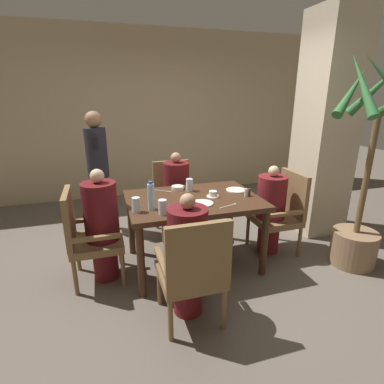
{
  "coord_description": "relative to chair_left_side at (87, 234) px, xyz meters",
  "views": [
    {
      "loc": [
        -0.85,
        -2.75,
        1.76
      ],
      "look_at": [
        0.0,
        0.05,
        0.8
      ],
      "focal_mm": 28.0,
      "sensor_mm": 36.0,
      "label": 1
    }
  ],
  "objects": [
    {
      "name": "glass_tall_mid",
      "position": [
        0.67,
        -0.34,
        0.33
      ],
      "size": [
        0.07,
        0.07,
        0.14
      ],
      "color": "silver",
      "rests_on": "dining_table"
    },
    {
      "name": "chair_left_side",
      "position": [
        0.0,
        0.0,
        0.0
      ],
      "size": [
        0.49,
        0.49,
        0.93
      ],
      "color": "brown",
      "rests_on": "ground_plane"
    },
    {
      "name": "diner_in_left_chair",
      "position": [
        0.14,
        0.0,
        0.08
      ],
      "size": [
        0.32,
        0.32,
        1.12
      ],
      "color": "#5B1419",
      "rests_on": "ground_plane"
    },
    {
      "name": "dining_table",
      "position": [
        1.06,
        0.0,
        0.17
      ],
      "size": [
        1.34,
        0.95,
        0.75
      ],
      "color": "#422819",
      "rests_on": "ground_plane"
    },
    {
      "name": "bowl_small",
      "position": [
        0.98,
        0.34,
        0.28
      ],
      "size": [
        0.14,
        0.14,
        0.04
      ],
      "color": "white",
      "rests_on": "dining_table"
    },
    {
      "name": "wall_back",
      "position": [
        1.06,
        2.58,
        0.91
      ],
      "size": [
        8.0,
        0.06,
        2.8
      ],
      "color": "tan",
      "rests_on": "ground_plane"
    },
    {
      "name": "standing_host",
      "position": [
        0.14,
        1.19,
        0.35
      ],
      "size": [
        0.27,
        0.3,
        1.57
      ],
      "color": "#2D2D33",
      "rests_on": "ground_plane"
    },
    {
      "name": "diner_in_right_chair",
      "position": [
        1.97,
        0.0,
        0.03
      ],
      "size": [
        0.32,
        0.32,
        1.03
      ],
      "color": "maroon",
      "rests_on": "ground_plane"
    },
    {
      "name": "knife_beside_plate",
      "position": [
        0.81,
        0.32,
        0.26
      ],
      "size": [
        0.18,
        0.14,
        0.0
      ],
      "color": "silver",
      "rests_on": "dining_table"
    },
    {
      "name": "chair_far_side",
      "position": [
        1.06,
        0.86,
        0.0
      ],
      "size": [
        0.49,
        0.49,
        0.93
      ],
      "color": "brown",
      "rests_on": "ground_plane"
    },
    {
      "name": "salt_shaker",
      "position": [
        1.59,
        -0.11,
        0.3
      ],
      "size": [
        0.03,
        0.03,
        0.08
      ],
      "color": "white",
      "rests_on": "dining_table"
    },
    {
      "name": "pillar_stone",
      "position": [
        2.91,
        0.4,
        0.86
      ],
      "size": [
        0.58,
        0.58,
        2.7
      ],
      "color": "beige",
      "rests_on": "ground_plane"
    },
    {
      "name": "chair_right_side",
      "position": [
        2.11,
        0.0,
        0.0
      ],
      "size": [
        0.49,
        0.49,
        0.93
      ],
      "color": "brown",
      "rests_on": "ground_plane"
    },
    {
      "name": "teacup_with_saucer",
      "position": [
        1.26,
        -0.02,
        0.28
      ],
      "size": [
        0.13,
        0.13,
        0.06
      ],
      "color": "white",
      "rests_on": "dining_table"
    },
    {
      "name": "diner_in_near_chair",
      "position": [
        0.79,
        -0.72,
        0.05
      ],
      "size": [
        0.32,
        0.32,
        1.05
      ],
      "color": "#5B1419",
      "rests_on": "ground_plane"
    },
    {
      "name": "potted_palm",
      "position": [
        2.71,
        -0.51,
        0.26
      ],
      "size": [
        0.78,
        0.81,
        2.15
      ],
      "color": "#896B4C",
      "rests_on": "ground_plane"
    },
    {
      "name": "pepper_shaker",
      "position": [
        1.63,
        -0.11,
        0.3
      ],
      "size": [
        0.03,
        0.03,
        0.08
      ],
      "color": "#4C3D2D",
      "rests_on": "dining_table"
    },
    {
      "name": "ground_plane",
      "position": [
        1.06,
        0.0,
        -0.49
      ],
      "size": [
        16.0,
        16.0,
        0.0
      ],
      "primitive_type": "plane",
      "color": "#60564C"
    },
    {
      "name": "glass_tall_far",
      "position": [
        1.09,
        0.24,
        0.33
      ],
      "size": [
        0.07,
        0.07,
        0.14
      ],
      "color": "silver",
      "rests_on": "dining_table"
    },
    {
      "name": "fork_beside_plate",
      "position": [
        1.32,
        -0.31,
        0.26
      ],
      "size": [
        0.2,
        0.08,
        0.0
      ],
      "color": "silver",
      "rests_on": "dining_table"
    },
    {
      "name": "glass_tall_near",
      "position": [
        0.46,
        -0.21,
        0.33
      ],
      "size": [
        0.07,
        0.07,
        0.14
      ],
      "color": "silver",
      "rests_on": "dining_table"
    },
    {
      "name": "chair_near_corner",
      "position": [
        0.79,
        -0.86,
        0.0
      ],
      "size": [
        0.49,
        0.49,
        0.93
      ],
      "color": "brown",
      "rests_on": "ground_plane"
    },
    {
      "name": "diner_in_far_chair",
      "position": [
        1.06,
        0.72,
        0.07
      ],
      "size": [
        0.32,
        0.32,
        1.09
      ],
      "color": "#5B1419",
      "rests_on": "ground_plane"
    },
    {
      "name": "water_bottle",
      "position": [
        0.6,
        -0.18,
        0.38
      ],
      "size": [
        0.06,
        0.06,
        0.27
      ],
      "color": "#A3C6DB",
      "rests_on": "dining_table"
    },
    {
      "name": "plate_main_left",
      "position": [
        1.09,
        -0.19,
        0.26
      ],
      "size": [
        0.22,
        0.22,
        0.01
      ],
      "color": "white",
      "rests_on": "dining_table"
    },
    {
      "name": "plate_main_right",
      "position": [
        1.58,
        0.1,
        0.26
      ],
      "size": [
        0.22,
        0.22,
        0.01
      ],
      "color": "white",
      "rests_on": "dining_table"
    }
  ]
}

